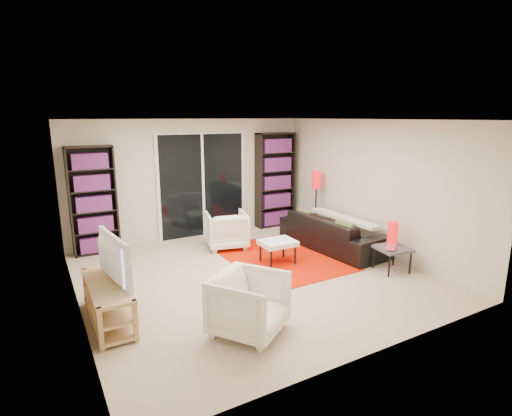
{
  "coord_description": "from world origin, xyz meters",
  "views": [
    {
      "loc": [
        -2.85,
        -5.18,
        2.45
      ],
      "look_at": [
        0.25,
        0.3,
        1.0
      ],
      "focal_mm": 28.0,
      "sensor_mm": 36.0,
      "label": 1
    }
  ],
  "objects_px": {
    "armchair_back": "(227,230)",
    "ottoman": "(278,244)",
    "bookshelf_right": "(275,180)",
    "sofa": "(332,232)",
    "armchair_front": "(249,304)",
    "floor_lamp": "(316,186)",
    "side_table": "(392,250)",
    "bookshelf_left": "(93,201)",
    "tv_stand": "(108,301)"
  },
  "relations": [
    {
      "from": "bookshelf_right",
      "to": "armchair_back",
      "type": "bearing_deg",
      "value": -151.57
    },
    {
      "from": "bookshelf_left",
      "to": "tv_stand",
      "type": "relative_size",
      "value": 1.47
    },
    {
      "from": "bookshelf_left",
      "to": "ottoman",
      "type": "distance_m",
      "value": 3.39
    },
    {
      "from": "armchair_front",
      "to": "armchair_back",
      "type": "bearing_deg",
      "value": 34.62
    },
    {
      "from": "armchair_front",
      "to": "floor_lamp",
      "type": "relative_size",
      "value": 0.58
    },
    {
      "from": "bookshelf_right",
      "to": "ottoman",
      "type": "xyz_separation_m",
      "value": [
        -1.25,
        -2.08,
        -0.7
      ]
    },
    {
      "from": "side_table",
      "to": "floor_lamp",
      "type": "xyz_separation_m",
      "value": [
        0.22,
        2.28,
        0.67
      ]
    },
    {
      "from": "bookshelf_left",
      "to": "armchair_front",
      "type": "distance_m",
      "value": 4.02
    },
    {
      "from": "bookshelf_right",
      "to": "floor_lamp",
      "type": "bearing_deg",
      "value": -69.74
    },
    {
      "from": "armchair_front",
      "to": "tv_stand",
      "type": "bearing_deg",
      "value": 107.28
    },
    {
      "from": "bookshelf_left",
      "to": "armchair_front",
      "type": "height_order",
      "value": "bookshelf_left"
    },
    {
      "from": "bookshelf_left",
      "to": "tv_stand",
      "type": "bearing_deg",
      "value": -95.55
    },
    {
      "from": "side_table",
      "to": "floor_lamp",
      "type": "distance_m",
      "value": 2.39
    },
    {
      "from": "armchair_back",
      "to": "floor_lamp",
      "type": "bearing_deg",
      "value": -169.1
    },
    {
      "from": "bookshelf_right",
      "to": "floor_lamp",
      "type": "distance_m",
      "value": 1.08
    },
    {
      "from": "tv_stand",
      "to": "ottoman",
      "type": "height_order",
      "value": "tv_stand"
    },
    {
      "from": "armchair_back",
      "to": "floor_lamp",
      "type": "height_order",
      "value": "floor_lamp"
    },
    {
      "from": "bookshelf_right",
      "to": "sofa",
      "type": "bearing_deg",
      "value": -88.25
    },
    {
      "from": "tv_stand",
      "to": "floor_lamp",
      "type": "xyz_separation_m",
      "value": [
        4.49,
        1.74,
        0.76
      ]
    },
    {
      "from": "bookshelf_right",
      "to": "side_table",
      "type": "relative_size",
      "value": 3.62
    },
    {
      "from": "armchair_back",
      "to": "side_table",
      "type": "distance_m",
      "value": 3.0
    },
    {
      "from": "armchair_front",
      "to": "bookshelf_left",
      "type": "bearing_deg",
      "value": 71.33
    },
    {
      "from": "sofa",
      "to": "armchair_back",
      "type": "xyz_separation_m",
      "value": [
        -1.71,
        1.04,
        0.03
      ]
    },
    {
      "from": "tv_stand",
      "to": "side_table",
      "type": "height_order",
      "value": "tv_stand"
    },
    {
      "from": "bookshelf_right",
      "to": "ottoman",
      "type": "bearing_deg",
      "value": -121.08
    },
    {
      "from": "bookshelf_left",
      "to": "side_table",
      "type": "xyz_separation_m",
      "value": [
        4.01,
        -3.29,
        -0.62
      ]
    },
    {
      "from": "bookshelf_left",
      "to": "ottoman",
      "type": "bearing_deg",
      "value": -38.74
    },
    {
      "from": "bookshelf_left",
      "to": "floor_lamp",
      "type": "distance_m",
      "value": 4.34
    },
    {
      "from": "tv_stand",
      "to": "side_table",
      "type": "bearing_deg",
      "value": -7.2
    },
    {
      "from": "bookshelf_left",
      "to": "side_table",
      "type": "relative_size",
      "value": 3.36
    },
    {
      "from": "tv_stand",
      "to": "armchair_front",
      "type": "xyz_separation_m",
      "value": [
        1.37,
        -1.07,
        0.09
      ]
    },
    {
      "from": "bookshelf_right",
      "to": "side_table",
      "type": "bearing_deg",
      "value": -87.26
    },
    {
      "from": "sofa",
      "to": "ottoman",
      "type": "distance_m",
      "value": 1.32
    },
    {
      "from": "armchair_front",
      "to": "floor_lamp",
      "type": "xyz_separation_m",
      "value": [
        3.12,
        2.81,
        0.67
      ]
    },
    {
      "from": "bookshelf_left",
      "to": "armchair_front",
      "type": "xyz_separation_m",
      "value": [
        1.1,
        -3.82,
        -0.62
      ]
    },
    {
      "from": "armchair_back",
      "to": "ottoman",
      "type": "xyz_separation_m",
      "value": [
        0.39,
        -1.19,
        0.0
      ]
    },
    {
      "from": "tv_stand",
      "to": "ottoman",
      "type": "bearing_deg",
      "value": 13.15
    },
    {
      "from": "bookshelf_left",
      "to": "floor_lamp",
      "type": "bearing_deg",
      "value": -13.46
    },
    {
      "from": "bookshelf_left",
      "to": "armchair_front",
      "type": "relative_size",
      "value": 2.5
    },
    {
      "from": "armchair_front",
      "to": "side_table",
      "type": "height_order",
      "value": "armchair_front"
    },
    {
      "from": "bookshelf_left",
      "to": "bookshelf_right",
      "type": "bearing_deg",
      "value": -0.0
    },
    {
      "from": "ottoman",
      "to": "armchair_back",
      "type": "bearing_deg",
      "value": 108.28
    },
    {
      "from": "tv_stand",
      "to": "floor_lamp",
      "type": "bearing_deg",
      "value": 21.18
    },
    {
      "from": "floor_lamp",
      "to": "side_table",
      "type": "bearing_deg",
      "value": -95.4
    },
    {
      "from": "tv_stand",
      "to": "armchair_back",
      "type": "distance_m",
      "value": 3.09
    },
    {
      "from": "armchair_front",
      "to": "bookshelf_right",
      "type": "bearing_deg",
      "value": 19.49
    },
    {
      "from": "armchair_front",
      "to": "ottoman",
      "type": "xyz_separation_m",
      "value": [
        1.49,
        1.74,
        -0.01
      ]
    },
    {
      "from": "bookshelf_right",
      "to": "side_table",
      "type": "height_order",
      "value": "bookshelf_right"
    },
    {
      "from": "sofa",
      "to": "ottoman",
      "type": "height_order",
      "value": "sofa"
    },
    {
      "from": "bookshelf_left",
      "to": "sofa",
      "type": "xyz_separation_m",
      "value": [
        3.91,
        -1.93,
        -0.66
      ]
    }
  ]
}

